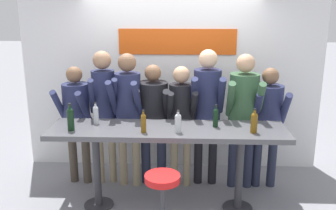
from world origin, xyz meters
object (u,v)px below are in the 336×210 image
at_px(wine_bottle_1, 254,122).
at_px(person_center, 153,112).
at_px(person_right, 207,102).
at_px(person_left, 104,101).
at_px(wine_bottle_3, 96,114).
at_px(person_center_left, 128,105).
at_px(wine_bottle_0, 216,117).
at_px(wine_bottle_4, 70,118).
at_px(person_far_right, 243,107).
at_px(wine_bottle_2, 143,122).
at_px(bar_stool, 162,198).
at_px(wine_bottle_5, 178,122).
at_px(person_far_left, 76,113).
at_px(person_center_right, 181,113).
at_px(person_rightmost, 268,115).
at_px(tasting_table, 168,139).

bearing_deg(wine_bottle_1, person_center, 147.20).
xyz_separation_m(person_right, wine_bottle_1, (0.48, -0.78, -0.01)).
bearing_deg(person_left, wine_bottle_3, -100.88).
xyz_separation_m(person_center_left, wine_bottle_0, (1.10, -0.49, 0.01)).
bearing_deg(wine_bottle_4, person_far_right, 19.03).
xyz_separation_m(wine_bottle_0, wine_bottle_2, (-0.82, -0.23, -0.00)).
bearing_deg(bar_stool, wine_bottle_5, 74.89).
height_order(wine_bottle_2, wine_bottle_4, wine_bottle_4).
bearing_deg(person_far_right, bar_stool, -124.59).
bearing_deg(wine_bottle_0, person_far_left, 163.02).
relative_size(person_center_left, person_center, 1.09).
relative_size(bar_stool, person_center, 0.46).
distance_m(bar_stool, person_far_right, 1.71).
height_order(wine_bottle_1, wine_bottle_5, wine_bottle_1).
distance_m(person_far_right, wine_bottle_3, 1.87).
xyz_separation_m(person_left, person_center_right, (1.02, -0.05, -0.13)).
bearing_deg(person_center_right, wine_bottle_3, -161.56).
xyz_separation_m(person_far_left, person_center_right, (1.40, -0.05, 0.03)).
height_order(bar_stool, person_center, person_center).
bearing_deg(wine_bottle_2, person_left, 127.60).
distance_m(person_center, person_rightmost, 1.50).
bearing_deg(person_center_right, wine_bottle_0, -56.17).
distance_m(person_center, person_right, 0.72).
height_order(bar_stool, person_far_left, person_far_left).
bearing_deg(wine_bottle_1, person_left, 157.91).
xyz_separation_m(person_left, person_far_right, (1.83, -0.05, -0.04)).
relative_size(person_left, wine_bottle_4, 5.79).
height_order(tasting_table, person_far_right, person_far_right).
distance_m(wine_bottle_0, wine_bottle_4, 1.66).
xyz_separation_m(person_left, wine_bottle_3, (0.01, -0.49, -0.02)).
relative_size(tasting_table, wine_bottle_2, 10.59).
height_order(person_far_right, person_rightmost, person_far_right).
distance_m(person_rightmost, wine_bottle_0, 0.92).
bearing_deg(wine_bottle_1, person_right, 121.54).
xyz_separation_m(person_center_right, person_far_right, (0.80, 0.00, 0.09)).
bearing_deg(person_center_right, tasting_table, -109.48).
bearing_deg(person_center, person_center_right, -11.58).
relative_size(person_left, wine_bottle_0, 6.85).
relative_size(person_center_right, person_right, 0.89).
bearing_deg(wine_bottle_0, person_far_right, 52.07).
distance_m(person_center_right, person_far_right, 0.81).
distance_m(person_far_left, person_right, 1.74).
height_order(wine_bottle_0, wine_bottle_3, wine_bottle_0).
xyz_separation_m(tasting_table, wine_bottle_0, (0.56, 0.07, 0.26)).
height_order(person_center_left, person_center_right, person_center_left).
distance_m(tasting_table, wine_bottle_5, 0.31).
bearing_deg(wine_bottle_1, person_center_left, 155.74).
height_order(person_far_right, wine_bottle_2, person_far_right).
relative_size(wine_bottle_2, wine_bottle_4, 0.82).
height_order(person_center_left, person_rightmost, person_center_left).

